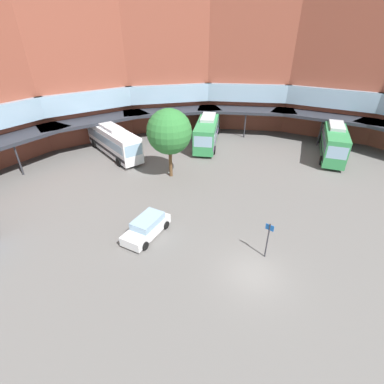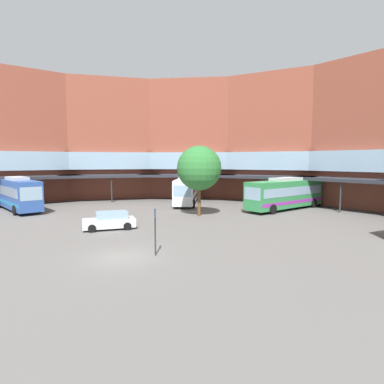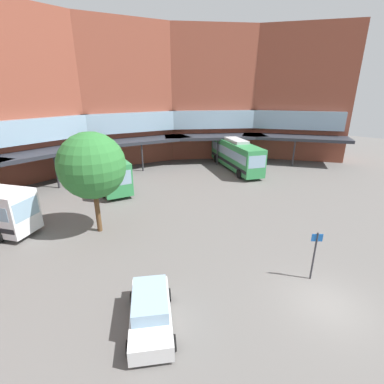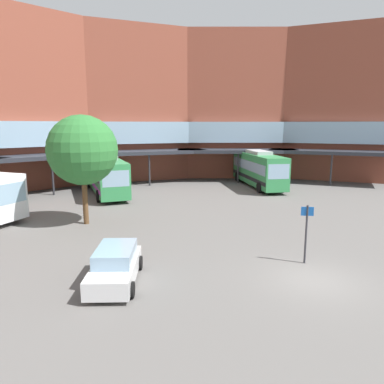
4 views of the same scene
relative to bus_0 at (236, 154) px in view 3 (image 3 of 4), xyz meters
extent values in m
plane|color=#605E5B|center=(-18.72, -16.83, -2.02)|extent=(118.38, 118.38, 0.00)
cube|color=brown|center=(12.38, -2.64, 7.15)|extent=(11.41, 15.52, 18.35)
cube|color=#8CADC6|center=(11.84, -2.89, 3.85)|extent=(11.03, 14.32, 2.57)
cube|color=#282B33|center=(7.83, -4.71, 1.65)|extent=(9.59, 14.69, 0.40)
cylinder|color=#2D2D33|center=(6.38, -5.38, -0.19)|extent=(0.20, 0.20, 3.67)
cube|color=brown|center=(4.88, 7.91, 7.15)|extent=(14.51, 14.23, 18.35)
cube|color=#8CADC6|center=(4.46, 7.47, 3.85)|extent=(13.64, 13.41, 2.57)
cube|color=#282B33|center=(1.43, 4.29, 1.65)|extent=(13.13, 12.78, 0.40)
cylinder|color=#2D2D33|center=(0.32, 3.13, -0.19)|extent=(0.20, 0.20, 3.67)
cube|color=brown|center=(-6.01, 14.91, 7.15)|extent=(15.53, 10.90, 18.35)
cube|color=#8CADC6|center=(-6.23, 14.35, 3.85)|extent=(14.29, 10.59, 2.57)
cube|color=#282B33|center=(-7.87, 10.27, 1.65)|extent=(14.79, 9.04, 0.40)
cylinder|color=#2D2D33|center=(-8.46, 8.78, -0.19)|extent=(0.20, 0.20, 3.67)
cube|color=brown|center=(-18.72, 17.36, 7.15)|extent=(14.33, 6.00, 18.35)
cube|color=#8CADC6|center=(-18.72, 16.76, 3.85)|extent=(12.89, 6.24, 2.57)
cube|color=#282B33|center=(-18.72, 12.36, 1.65)|extent=(14.33, 4.00, 0.40)
cylinder|color=#2D2D33|center=(-18.72, 10.76, -0.19)|extent=(0.20, 0.20, 3.67)
cube|color=#338C4C|center=(0.01, 0.01, -0.03)|extent=(8.61, 11.01, 3.29)
cube|color=#8CADC6|center=(0.01, 0.01, 0.37)|extent=(8.25, 10.45, 1.05)
cube|color=black|center=(0.01, 0.01, -0.95)|extent=(8.50, 10.83, 0.39)
cube|color=#8CADC6|center=(-3.27, -4.76, 0.37)|extent=(1.83, 1.31, 1.45)
cube|color=#B2B2B7|center=(0.01, 0.01, 1.80)|extent=(3.78, 4.43, 0.36)
cylinder|color=black|center=(-1.24, -3.95, -1.47)|extent=(0.87, 1.08, 1.10)
cylinder|color=black|center=(-3.24, -2.58, -1.47)|extent=(0.87, 1.08, 1.10)
cylinder|color=black|center=(3.26, 2.60, -1.47)|extent=(0.87, 1.08, 1.10)
cylinder|color=black|center=(1.26, 3.97, -1.47)|extent=(0.87, 1.08, 1.10)
cube|color=#338C4C|center=(-14.48, 8.00, -0.09)|extent=(7.06, 12.23, 3.16)
cube|color=#8CADC6|center=(-14.48, 8.00, 0.29)|extent=(6.83, 11.57, 1.01)
cube|color=purple|center=(-14.48, 8.00, -0.98)|extent=(6.99, 12.01, 0.38)
cube|color=#8CADC6|center=(-16.79, 2.43, 0.29)|extent=(2.16, 0.99, 1.39)
cube|color=#B2B2B7|center=(-14.48, 8.00, 1.67)|extent=(3.36, 4.74, 0.36)
cylinder|color=black|center=(-14.86, 3.68, -1.47)|extent=(0.70, 1.13, 1.10)
cylinder|color=black|center=(-17.26, 4.68, -1.47)|extent=(0.70, 1.13, 1.10)
cylinder|color=black|center=(-11.69, 11.32, -1.47)|extent=(0.70, 1.13, 1.10)
cylinder|color=black|center=(-14.09, 12.32, -1.47)|extent=(0.70, 1.13, 1.10)
cube|color=#8CADC6|center=(-25.29, 1.72, 0.25)|extent=(2.03, 1.01, 1.36)
cylinder|color=black|center=(-24.88, 3.81, -1.47)|extent=(0.73, 1.13, 1.10)
cube|color=silver|center=(-25.24, -10.94, -1.47)|extent=(4.28, 4.47, 0.75)
cube|color=#8CADC6|center=(-25.07, -10.76, -0.79)|extent=(2.94, 3.02, 0.60)
cylinder|color=black|center=(-25.54, -12.62, -1.69)|extent=(0.61, 0.64, 0.66)
cylinder|color=black|center=(-26.88, -11.42, -1.69)|extent=(0.61, 0.64, 0.66)
cylinder|color=black|center=(-23.60, -10.47, -1.69)|extent=(0.61, 0.64, 0.66)
cylinder|color=black|center=(-24.94, -9.26, -1.69)|extent=(0.61, 0.64, 0.66)
cylinder|color=brown|center=(-21.51, -1.18, -0.11)|extent=(0.36, 0.36, 3.83)
sphere|color=#2D7233|center=(-21.51, -1.18, 3.10)|extent=(4.73, 4.73, 4.73)
cylinder|color=#2D2D33|center=(-17.16, -15.49, -0.54)|extent=(0.10, 0.10, 2.96)
cube|color=#1959B2|center=(-17.16, -15.49, 0.64)|extent=(0.40, 0.50, 0.44)
camera|label=1|loc=(-25.93, -28.79, 12.35)|focal=25.95mm
camera|label=2|loc=(-5.50, -32.01, 3.93)|focal=30.66mm
camera|label=3|loc=(-31.80, -18.80, 8.26)|focal=26.36mm
camera|label=4|loc=(-33.16, -24.14, 4.80)|focal=34.13mm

